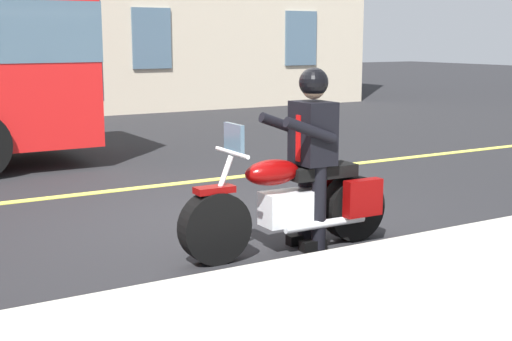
% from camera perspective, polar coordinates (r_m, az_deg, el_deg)
% --- Properties ---
extents(ground_plane, '(80.00, 80.00, 0.00)m').
position_cam_1_polar(ground_plane, '(7.99, -3.72, -3.97)').
color(ground_plane, black).
extents(lane_center_stripe, '(60.00, 0.16, 0.01)m').
position_cam_1_polar(lane_center_stripe, '(9.77, -9.03, -1.35)').
color(lane_center_stripe, '#E5DB4C').
rests_on(lane_center_stripe, ground_plane).
extents(motorcycle_main, '(2.21, 0.61, 1.26)m').
position_cam_1_polar(motorcycle_main, '(6.77, 3.10, -2.69)').
color(motorcycle_main, black).
rests_on(motorcycle_main, ground_plane).
extents(rider_main, '(0.62, 0.55, 1.74)m').
position_cam_1_polar(rider_main, '(6.76, 4.49, 2.32)').
color(rider_main, black).
rests_on(rider_main, ground_plane).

